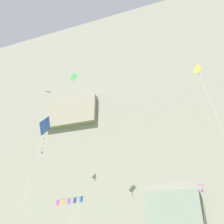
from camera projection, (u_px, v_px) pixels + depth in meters
cliff_face at (168, 117)px, 70.66m from camera, size 180.00×25.04×68.57m
kite_diamond_low_right at (44, 129)px, 20.97m from camera, size 0.35×3.58×12.92m
kite_diamond_high_right at (73, 84)px, 50.06m from camera, size 2.57×1.36×33.98m
kite_delta_high_left at (204, 193)px, 20.83m from camera, size 1.28×3.23×7.11m
kite_banner_near_cliff at (68, 204)px, 22.79m from camera, size 4.07×3.74×6.62m
kite_diamond_upper_right at (201, 78)px, 28.54m from camera, size 3.27×4.07×22.10m
kite_delta_upper_left at (47, 101)px, 53.72m from camera, size 3.27×4.25×32.45m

